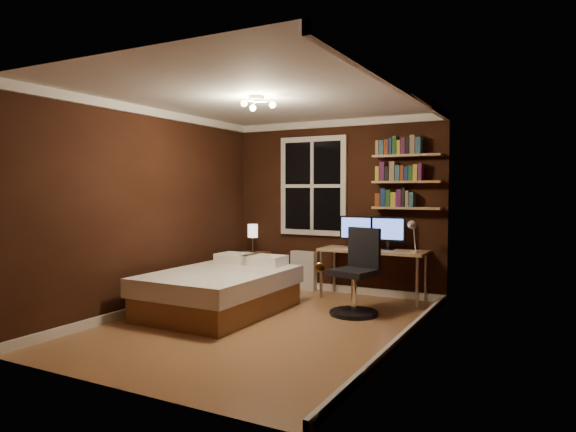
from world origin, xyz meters
The scene contains 24 objects.
floor centered at (0.00, 0.00, 0.00)m, with size 4.20×4.20×0.00m, color #9A683D.
wall_back centered at (0.00, 2.10, 1.25)m, with size 3.20×0.04×2.50m, color black.
wall_left centered at (-1.60, 0.00, 1.25)m, with size 0.04×4.20×2.50m, color black.
wall_right centered at (1.60, 0.00, 1.25)m, with size 0.04×4.20×2.50m, color black.
ceiling centered at (0.00, 0.00, 2.50)m, with size 3.20×4.20×0.02m, color white.
window centered at (-0.35, 2.06, 1.55)m, with size 1.06×0.06×1.46m, color silver.
door centered at (1.59, -1.55, 1.02)m, with size 0.03×0.82×2.05m, color black, non-canonical shape.
door_knob centered at (1.55, -1.85, 1.00)m, with size 0.06×0.06×0.06m, color #B9933F.
ceiling_fixture centered at (0.00, -0.10, 2.40)m, with size 0.44×0.44×0.18m, color beige, non-canonical shape.
bookshelf_lower centered at (1.08, 1.98, 1.25)m, with size 0.92×0.22×0.03m, color tan.
books_row_lower centered at (1.08, 1.98, 1.38)m, with size 0.48×0.16×0.23m, color maroon, non-canonical shape.
bookshelf_middle centered at (1.08, 1.98, 1.60)m, with size 0.92×0.22×0.03m, color tan.
books_row_middle centered at (1.08, 1.98, 1.73)m, with size 0.60×0.16×0.23m, color navy, non-canonical shape.
bookshelf_upper centered at (1.08, 1.98, 1.95)m, with size 0.92×0.22×0.03m, color tan.
books_row_upper centered at (1.08, 1.98, 2.08)m, with size 0.60×0.16×0.23m, color #265323, non-canonical shape.
bed centered at (-0.73, 0.24, 0.27)m, with size 1.35×1.87×0.63m.
nightstand centered at (-1.23, 1.79, 0.27)m, with size 0.43×0.43×0.53m, color brown.
bedside_lamp centered at (-1.23, 1.79, 0.75)m, with size 0.15×0.15×0.43m, color beige, non-canonical shape.
radiator centered at (-0.47, 1.99, 0.29)m, with size 0.38×0.13×0.58m, color silver.
desk centered at (0.67, 1.81, 0.62)m, with size 1.45×0.54×0.69m.
monitor_left centered at (0.40, 1.88, 0.91)m, with size 0.47×0.12×0.44m, color black, non-canonical shape.
monitor_right centered at (0.86, 1.88, 0.91)m, with size 0.47×0.12×0.44m, color black, non-canonical shape.
desk_lamp centered at (1.25, 1.67, 0.91)m, with size 0.14×0.32×0.44m, color silver, non-canonical shape.
office_chair centered at (0.77, 0.93, 0.40)m, with size 0.57×0.57×1.04m.
Camera 1 is at (2.91, -4.84, 1.50)m, focal length 32.00 mm.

